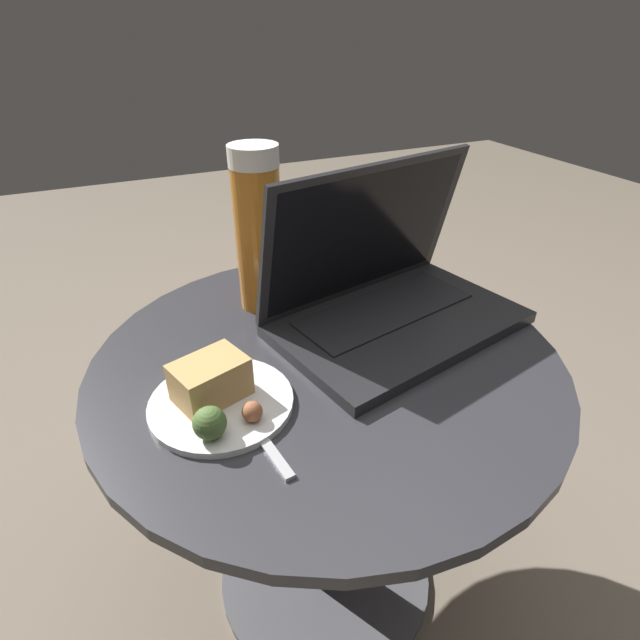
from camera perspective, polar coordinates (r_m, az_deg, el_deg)
The scene contains 6 objects.
ground_plane at distance 1.11m, azimuth 0.57°, elevation -26.92°, with size 6.00×6.00×0.00m, color #726656.
table at distance 0.82m, azimuth 0.71°, elevation -13.24°, with size 0.66×0.66×0.53m.
laptop at distance 0.77m, azimuth 7.72°, elevation 3.10°, with size 0.41×0.30×0.24m.
beer_glass at distance 0.79m, azimuth -7.06°, elevation 10.12°, with size 0.07×0.07×0.26m.
snack_plate at distance 0.62m, azimuth -11.75°, elevation -8.33°, with size 0.18×0.18×0.06m.
fork at distance 0.61m, azimuth -8.39°, elevation -10.91°, with size 0.04×0.19×0.00m.
Camera 1 is at (-0.25, -0.52, 0.95)m, focal length 28.00 mm.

